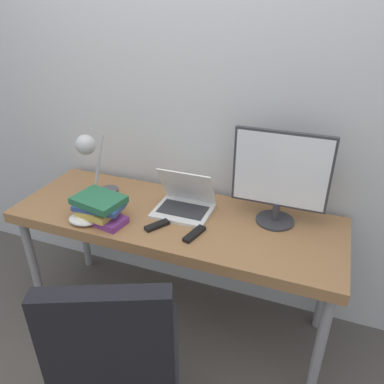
# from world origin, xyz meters

# --- Properties ---
(ground_plane) EXTENTS (12.00, 12.00, 0.00)m
(ground_plane) POSITION_xyz_m (0.00, 0.00, 0.00)
(ground_plane) COLOR #514C47
(wall_back) EXTENTS (8.00, 0.05, 2.60)m
(wall_back) POSITION_xyz_m (0.00, 0.68, 1.30)
(wall_back) COLOR silver
(wall_back) RESTS_ON ground_plane
(desk) EXTENTS (1.77, 0.62, 0.76)m
(desk) POSITION_xyz_m (0.00, 0.31, 0.69)
(desk) COLOR #996B42
(desk) RESTS_ON ground_plane
(laptop) EXTENTS (0.30, 0.25, 0.24)m
(laptop) POSITION_xyz_m (0.03, 0.37, 0.81)
(laptop) COLOR silver
(laptop) RESTS_ON desk
(monitor) EXTENTS (0.47, 0.20, 0.49)m
(monitor) POSITION_xyz_m (0.51, 0.44, 1.02)
(monitor) COLOR #333338
(monitor) RESTS_ON desk
(desk_lamp) EXTENTS (0.11, 0.27, 0.41)m
(desk_lamp) POSITION_xyz_m (-0.48, 0.29, 1.05)
(desk_lamp) COLOR #4C4C51
(desk_lamp) RESTS_ON desk
(office_chair) EXTENTS (0.65, 0.66, 1.04)m
(office_chair) POSITION_xyz_m (0.10, -0.46, 0.57)
(office_chair) COLOR black
(office_chair) RESTS_ON ground_plane
(book_stack) EXTENTS (0.30, 0.23, 0.13)m
(book_stack) POSITION_xyz_m (-0.35, 0.14, 0.83)
(book_stack) COLOR #753384
(book_stack) RESTS_ON desk
(tv_remote) EXTENTS (0.11, 0.13, 0.02)m
(tv_remote) POSITION_xyz_m (-0.04, 0.17, 0.77)
(tv_remote) COLOR black
(tv_remote) RESTS_ON desk
(media_remote) EXTENTS (0.08, 0.15, 0.02)m
(media_remote) POSITION_xyz_m (0.16, 0.17, 0.77)
(media_remote) COLOR black
(media_remote) RESTS_ON desk
(game_controller) EXTENTS (0.16, 0.11, 0.04)m
(game_controller) POSITION_xyz_m (-0.42, 0.07, 0.78)
(game_controller) COLOR white
(game_controller) RESTS_ON desk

